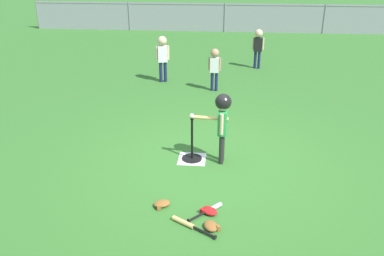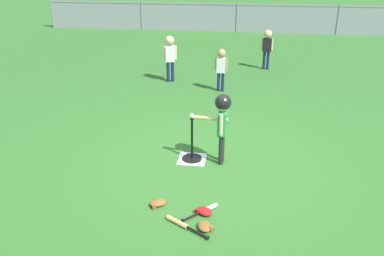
{
  "view_description": "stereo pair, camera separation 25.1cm",
  "coord_description": "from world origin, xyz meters",
  "px_view_note": "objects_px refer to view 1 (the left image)",
  "views": [
    {
      "loc": [
        0.25,
        -5.65,
        3.08
      ],
      "look_at": [
        -0.29,
        0.07,
        0.55
      ],
      "focal_mm": 37.57,
      "sensor_mm": 36.0,
      "label": 1
    },
    {
      "loc": [
        0.5,
        -5.62,
        3.08
      ],
      "look_at": [
        -0.29,
        0.07,
        0.55
      ],
      "focal_mm": 37.57,
      "sensor_mm": 36.0,
      "label": 2
    }
  ],
  "objects_px": {
    "fielder_deep_center": "(215,64)",
    "fielder_near_left": "(258,44)",
    "glove_by_plate": "(209,211)",
    "glove_near_bats": "(162,204)",
    "batting_tee": "(192,153)",
    "spare_bat_wood": "(188,224)",
    "glove_tossed_aside": "(211,226)",
    "batter_child": "(222,114)",
    "fielder_deep_right": "(162,53)",
    "baseball_on_tee": "(192,116)",
    "spare_bat_silver": "(210,210)"
  },
  "relations": [
    {
      "from": "fielder_near_left",
      "to": "batting_tee",
      "type": "bearing_deg",
      "value": -103.27
    },
    {
      "from": "baseball_on_tee",
      "to": "fielder_deep_right",
      "type": "relative_size",
      "value": 0.06
    },
    {
      "from": "batting_tee",
      "to": "batter_child",
      "type": "height_order",
      "value": "batter_child"
    },
    {
      "from": "batter_child",
      "to": "spare_bat_wood",
      "type": "xyz_separation_m",
      "value": [
        -0.36,
        -1.69,
        -0.78
      ]
    },
    {
      "from": "batting_tee",
      "to": "spare_bat_wood",
      "type": "distance_m",
      "value": 1.74
    },
    {
      "from": "spare_bat_silver",
      "to": "spare_bat_wood",
      "type": "relative_size",
      "value": 0.76
    },
    {
      "from": "fielder_near_left",
      "to": "fielder_deep_right",
      "type": "distance_m",
      "value": 2.9
    },
    {
      "from": "batter_child",
      "to": "glove_by_plate",
      "type": "distance_m",
      "value": 1.6
    },
    {
      "from": "fielder_deep_center",
      "to": "fielder_deep_right",
      "type": "relative_size",
      "value": 0.87
    },
    {
      "from": "glove_near_bats",
      "to": "batting_tee",
      "type": "bearing_deg",
      "value": 78.42
    },
    {
      "from": "fielder_near_left",
      "to": "spare_bat_wood",
      "type": "xyz_separation_m",
      "value": [
        -1.22,
        -7.38,
        -0.68
      ]
    },
    {
      "from": "batter_child",
      "to": "glove_near_bats",
      "type": "height_order",
      "value": "batter_child"
    },
    {
      "from": "spare_bat_silver",
      "to": "spare_bat_wood",
      "type": "height_order",
      "value": "same"
    },
    {
      "from": "fielder_near_left",
      "to": "glove_tossed_aside",
      "type": "relative_size",
      "value": 4.17
    },
    {
      "from": "spare_bat_silver",
      "to": "glove_by_plate",
      "type": "height_order",
      "value": "glove_by_plate"
    },
    {
      "from": "fielder_deep_right",
      "to": "glove_tossed_aside",
      "type": "bearing_deg",
      "value": -75.41
    },
    {
      "from": "spare_bat_wood",
      "to": "glove_by_plate",
      "type": "relative_size",
      "value": 2.12
    },
    {
      "from": "batter_child",
      "to": "glove_by_plate",
      "type": "xyz_separation_m",
      "value": [
        -0.11,
        -1.39,
        -0.78
      ]
    },
    {
      "from": "baseball_on_tee",
      "to": "glove_near_bats",
      "type": "relative_size",
      "value": 0.28
    },
    {
      "from": "batting_tee",
      "to": "fielder_near_left",
      "type": "bearing_deg",
      "value": 76.73
    },
    {
      "from": "spare_bat_wood",
      "to": "glove_by_plate",
      "type": "bearing_deg",
      "value": 49.59
    },
    {
      "from": "spare_bat_silver",
      "to": "glove_tossed_aside",
      "type": "xyz_separation_m",
      "value": [
        0.04,
        -0.34,
        0.01
      ]
    },
    {
      "from": "fielder_near_left",
      "to": "spare_bat_wood",
      "type": "height_order",
      "value": "fielder_near_left"
    },
    {
      "from": "batter_child",
      "to": "glove_near_bats",
      "type": "distance_m",
      "value": 1.68
    },
    {
      "from": "glove_tossed_aside",
      "to": "spare_bat_wood",
      "type": "bearing_deg",
      "value": 177.05
    },
    {
      "from": "spare_bat_silver",
      "to": "glove_near_bats",
      "type": "distance_m",
      "value": 0.64
    },
    {
      "from": "batter_child",
      "to": "glove_tossed_aside",
      "type": "height_order",
      "value": "batter_child"
    },
    {
      "from": "glove_by_plate",
      "to": "glove_tossed_aside",
      "type": "relative_size",
      "value": 1.02
    },
    {
      "from": "glove_tossed_aside",
      "to": "glove_by_plate",
      "type": "bearing_deg",
      "value": 97.39
    },
    {
      "from": "batting_tee",
      "to": "fielder_deep_center",
      "type": "relative_size",
      "value": 0.71
    },
    {
      "from": "fielder_deep_center",
      "to": "spare_bat_wood",
      "type": "xyz_separation_m",
      "value": [
        -0.09,
        -5.25,
        -0.63
      ]
    },
    {
      "from": "batting_tee",
      "to": "spare_bat_wood",
      "type": "height_order",
      "value": "batting_tee"
    },
    {
      "from": "batter_child",
      "to": "fielder_deep_center",
      "type": "bearing_deg",
      "value": 94.24
    },
    {
      "from": "batter_child",
      "to": "fielder_deep_center",
      "type": "height_order",
      "value": "batter_child"
    },
    {
      "from": "fielder_deep_center",
      "to": "fielder_near_left",
      "type": "xyz_separation_m",
      "value": [
        1.13,
        2.13,
        0.06
      ]
    },
    {
      "from": "baseball_on_tee",
      "to": "glove_by_plate",
      "type": "xyz_separation_m",
      "value": [
        0.36,
        -1.44,
        -0.72
      ]
    },
    {
      "from": "spare_bat_wood",
      "to": "glove_near_bats",
      "type": "height_order",
      "value": "glove_near_bats"
    },
    {
      "from": "fielder_deep_right",
      "to": "baseball_on_tee",
      "type": "bearing_deg",
      "value": -74.67
    },
    {
      "from": "fielder_deep_center",
      "to": "fielder_near_left",
      "type": "height_order",
      "value": "fielder_near_left"
    },
    {
      "from": "baseball_on_tee",
      "to": "spare_bat_wood",
      "type": "xyz_separation_m",
      "value": [
        0.11,
        -1.73,
        -0.73
      ]
    },
    {
      "from": "spare_bat_silver",
      "to": "spare_bat_wood",
      "type": "distance_m",
      "value": 0.41
    },
    {
      "from": "glove_by_plate",
      "to": "glove_near_bats",
      "type": "height_order",
      "value": "same"
    },
    {
      "from": "fielder_deep_right",
      "to": "spare_bat_wood",
      "type": "bearing_deg",
      "value": -78.06
    },
    {
      "from": "glove_by_plate",
      "to": "glove_near_bats",
      "type": "distance_m",
      "value": 0.64
    },
    {
      "from": "batter_child",
      "to": "glove_tossed_aside",
      "type": "relative_size",
      "value": 4.3
    },
    {
      "from": "batting_tee",
      "to": "batter_child",
      "type": "relative_size",
      "value": 0.63
    },
    {
      "from": "baseball_on_tee",
      "to": "glove_by_plate",
      "type": "relative_size",
      "value": 0.27
    },
    {
      "from": "fielder_near_left",
      "to": "spare_bat_silver",
      "type": "distance_m",
      "value": 7.16
    },
    {
      "from": "batting_tee",
      "to": "glove_near_bats",
      "type": "height_order",
      "value": "batting_tee"
    },
    {
      "from": "glove_by_plate",
      "to": "glove_tossed_aside",
      "type": "bearing_deg",
      "value": -82.61
    }
  ]
}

